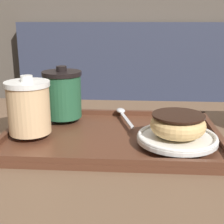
# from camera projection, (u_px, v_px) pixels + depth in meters

# --- Properties ---
(booth_bench) EXTENTS (1.48, 0.44, 1.00)m
(booth_bench) POSITION_uv_depth(u_px,v_px,m) (156.00, 157.00, 1.64)
(booth_bench) COLOR #33384C
(booth_bench) RESTS_ON ground_plane
(cafe_table) EXTENTS (1.04, 0.71, 0.76)m
(cafe_table) POSITION_uv_depth(u_px,v_px,m) (115.00, 202.00, 0.75)
(cafe_table) COLOR brown
(cafe_table) RESTS_ON ground_plane
(serving_tray) EXTENTS (0.47, 0.31, 0.02)m
(serving_tray) POSITION_uv_depth(u_px,v_px,m) (112.00, 136.00, 0.70)
(serving_tray) COLOR #512D1E
(serving_tray) RESTS_ON cafe_table
(coffee_cup_front) EXTENTS (0.09, 0.09, 0.12)m
(coffee_cup_front) POSITION_uv_depth(u_px,v_px,m) (29.00, 107.00, 0.66)
(coffee_cup_front) COLOR #E0B784
(coffee_cup_front) RESTS_ON serving_tray
(coffee_cup_rear) EXTENTS (0.10, 0.10, 0.13)m
(coffee_cup_rear) POSITION_uv_depth(u_px,v_px,m) (63.00, 94.00, 0.77)
(coffee_cup_rear) COLOR #235638
(coffee_cup_rear) RESTS_ON serving_tray
(plate_with_chocolate_donut) EXTENTS (0.16, 0.16, 0.01)m
(plate_with_chocolate_donut) POSITION_uv_depth(u_px,v_px,m) (177.00, 137.00, 0.63)
(plate_with_chocolate_donut) COLOR white
(plate_with_chocolate_donut) RESTS_ON serving_tray
(donut_chocolate_glazed) EXTENTS (0.11, 0.11, 0.04)m
(donut_chocolate_glazed) POSITION_uv_depth(u_px,v_px,m) (178.00, 124.00, 0.62)
(donut_chocolate_glazed) COLOR #DBB270
(donut_chocolate_glazed) RESTS_ON plate_with_chocolate_donut
(spoon) EXTENTS (0.05, 0.14, 0.01)m
(spoon) POSITION_uv_depth(u_px,v_px,m) (122.00, 113.00, 0.80)
(spoon) COLOR silver
(spoon) RESTS_ON serving_tray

